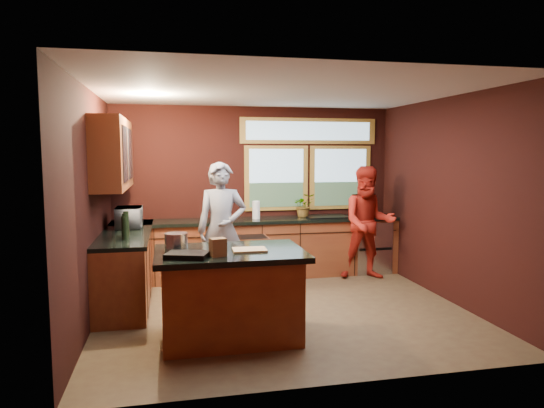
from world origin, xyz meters
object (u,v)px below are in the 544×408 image
object	(u,v)px
island	(230,294)
stock_pot	(176,242)
person_grey	(222,230)
cutting_board	(250,250)
person_red	(368,223)

from	to	relation	value
island	stock_pot	bearing A→B (deg)	164.74
person_grey	cutting_board	xyz separation A→B (m)	(0.12, -1.60, 0.03)
cutting_board	stock_pot	bearing A→B (deg)	165.07
stock_pot	island	bearing A→B (deg)	-15.26
island	person_red	distance (m)	3.17
person_red	stock_pot	size ratio (longest dim) A/B	7.33
person_grey	stock_pot	world-z (taller)	person_grey
cutting_board	person_grey	bearing A→B (deg)	94.37
island	person_grey	distance (m)	1.61
island	person_grey	xyz separation A→B (m)	(0.08, 1.55, 0.44)
cutting_board	island	bearing A→B (deg)	165.96
island	cutting_board	size ratio (longest dim) A/B	4.43
person_grey	person_red	size ratio (longest dim) A/B	1.05
person_red	stock_pot	bearing A→B (deg)	-137.10
stock_pot	person_grey	bearing A→B (deg)	65.79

